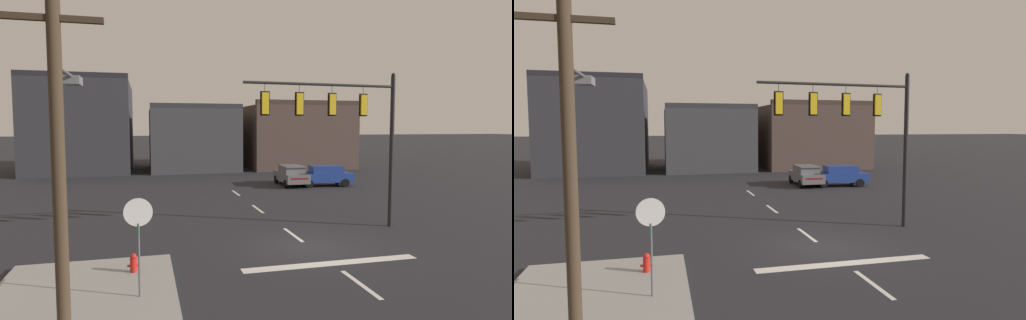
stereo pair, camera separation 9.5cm
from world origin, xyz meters
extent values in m
plane|color=#232328|center=(0.00, 0.00, 0.00)|extent=(400.00, 400.00, 0.00)
cube|color=gray|center=(-7.90, -4.00, 0.07)|extent=(5.00, 8.00, 0.15)
cube|color=silver|center=(0.00, -2.00, 0.00)|extent=(6.40, 0.50, 0.01)
cube|color=silver|center=(0.00, -4.00, 0.00)|extent=(0.16, 2.40, 0.01)
cube|color=silver|center=(0.00, 2.00, 0.00)|extent=(0.16, 2.40, 0.01)
cube|color=silver|center=(0.00, 8.00, 0.00)|extent=(0.16, 2.40, 0.01)
cube|color=silver|center=(0.00, 14.00, 0.00)|extent=(0.16, 2.40, 0.01)
cylinder|color=black|center=(4.98, 2.36, 3.52)|extent=(0.20, 0.20, 7.04)
cylinder|color=black|center=(1.38, 2.19, 6.55)|extent=(7.19, 0.46, 0.12)
sphere|color=black|center=(4.98, 2.36, 7.09)|extent=(0.18, 0.18, 0.18)
cylinder|color=#56565B|center=(3.41, 2.29, 6.31)|extent=(0.03, 0.03, 0.35)
cube|color=gold|center=(3.41, 2.29, 5.69)|extent=(0.31, 0.25, 0.90)
sphere|color=red|center=(3.41, 2.42, 5.97)|extent=(0.20, 0.20, 0.20)
sphere|color=#2D2314|center=(3.41, 2.42, 5.69)|extent=(0.20, 0.20, 0.20)
sphere|color=black|center=(3.41, 2.42, 5.41)|extent=(0.20, 0.20, 0.20)
cube|color=black|center=(3.41, 2.27, 5.69)|extent=(0.42, 0.05, 1.02)
cylinder|color=#56565B|center=(1.85, 2.21, 6.31)|extent=(0.03, 0.03, 0.35)
cube|color=gold|center=(1.85, 2.21, 5.69)|extent=(0.31, 0.25, 0.90)
sphere|color=red|center=(1.84, 2.34, 5.97)|extent=(0.20, 0.20, 0.20)
sphere|color=#2D2314|center=(1.84, 2.34, 5.69)|extent=(0.20, 0.20, 0.20)
sphere|color=black|center=(1.84, 2.34, 5.41)|extent=(0.20, 0.20, 0.20)
cube|color=black|center=(1.85, 2.19, 5.69)|extent=(0.42, 0.05, 1.02)
cylinder|color=#56565B|center=(0.29, 2.14, 6.31)|extent=(0.03, 0.03, 0.35)
cube|color=gold|center=(0.29, 2.14, 5.69)|extent=(0.31, 0.25, 0.90)
sphere|color=red|center=(0.28, 2.27, 5.97)|extent=(0.20, 0.20, 0.20)
sphere|color=#2D2314|center=(0.28, 2.27, 5.69)|extent=(0.20, 0.20, 0.20)
sphere|color=black|center=(0.28, 2.27, 5.41)|extent=(0.20, 0.20, 0.20)
cube|color=black|center=(0.29, 2.12, 5.69)|extent=(0.42, 0.05, 1.02)
cylinder|color=#56565B|center=(-1.27, 2.07, 6.31)|extent=(0.03, 0.03, 0.35)
cube|color=gold|center=(-1.27, 2.07, 5.69)|extent=(0.31, 0.25, 0.90)
sphere|color=red|center=(-1.28, 2.20, 5.97)|extent=(0.20, 0.20, 0.20)
sphere|color=#2D2314|center=(-1.28, 2.20, 5.69)|extent=(0.20, 0.20, 0.20)
sphere|color=black|center=(-1.28, 2.20, 5.41)|extent=(0.20, 0.20, 0.20)
cube|color=black|center=(-1.27, 2.05, 5.69)|extent=(0.42, 0.05, 1.02)
cylinder|color=#56565B|center=(-6.40, -3.65, 1.07)|extent=(0.06, 0.06, 2.15)
cylinder|color=white|center=(-6.40, -3.65, 2.45)|extent=(0.76, 0.03, 0.76)
cylinder|color=#B21414|center=(-6.40, -3.63, 2.45)|extent=(0.68, 0.03, 0.68)
cube|color=#19592D|center=(-6.40, -3.65, 2.00)|extent=(0.02, 0.64, 0.16)
cube|color=slate|center=(5.10, 16.77, 0.70)|extent=(2.01, 4.48, 0.70)
cube|color=slate|center=(5.09, 16.62, 1.33)|extent=(1.72, 2.54, 0.56)
cube|color=#2D3842|center=(5.13, 17.38, 1.31)|extent=(1.53, 0.32, 0.47)
cube|color=#2D3842|center=(5.03, 15.45, 1.31)|extent=(1.53, 0.29, 0.46)
cylinder|color=black|center=(4.32, 18.26, 0.32)|extent=(0.25, 0.65, 0.64)
cylinder|color=black|center=(6.02, 18.18, 0.32)|extent=(0.25, 0.65, 0.64)
cylinder|color=black|center=(4.18, 15.36, 0.32)|extent=(0.25, 0.65, 0.64)
cylinder|color=black|center=(5.88, 15.28, 0.32)|extent=(0.25, 0.65, 0.64)
sphere|color=silver|center=(4.63, 18.97, 0.75)|extent=(0.16, 0.16, 0.16)
sphere|color=silver|center=(5.78, 18.92, 0.75)|extent=(0.16, 0.16, 0.16)
cube|color=maroon|center=(4.99, 14.59, 0.78)|extent=(1.37, 0.11, 0.12)
cube|color=navy|center=(7.50, 15.76, 0.70)|extent=(4.55, 2.20, 0.70)
cube|color=navy|center=(7.65, 15.74, 1.33)|extent=(2.60, 1.82, 0.56)
cube|color=#2D3842|center=(6.88, 15.82, 1.31)|extent=(0.39, 1.54, 0.47)
cube|color=#2D3842|center=(8.81, 15.64, 1.31)|extent=(0.36, 1.53, 0.46)
cylinder|color=black|center=(5.97, 15.05, 0.32)|extent=(0.66, 0.28, 0.64)
cylinder|color=black|center=(6.13, 16.74, 0.32)|extent=(0.66, 0.28, 0.64)
cylinder|color=black|center=(8.86, 14.78, 0.32)|extent=(0.66, 0.28, 0.64)
cylinder|color=black|center=(9.02, 16.47, 0.32)|extent=(0.66, 0.28, 0.64)
sphere|color=silver|center=(5.27, 15.39, 0.75)|extent=(0.16, 0.16, 0.16)
sphere|color=silver|center=(5.38, 16.53, 0.75)|extent=(0.16, 0.16, 0.16)
cube|color=maroon|center=(9.67, 15.56, 0.78)|extent=(0.17, 1.37, 0.12)
cylinder|color=#423323|center=(-7.80, -6.39, 4.08)|extent=(0.26, 0.26, 8.15)
cube|color=#382B1E|center=(-7.80, -6.39, 6.75)|extent=(1.80, 0.12, 0.12)
cylinder|color=#56565B|center=(-7.80, -5.34, 5.89)|extent=(0.08, 2.10, 0.08)
cube|color=slate|center=(-7.80, -4.29, 5.81)|extent=(0.36, 0.64, 0.20)
cylinder|color=red|center=(-6.61, -1.60, 0.33)|extent=(0.22, 0.22, 0.55)
cylinder|color=red|center=(-6.61, -1.60, 0.05)|extent=(0.30, 0.30, 0.10)
sphere|color=red|center=(-6.61, -1.60, 0.65)|extent=(0.20, 0.20, 0.20)
cylinder|color=red|center=(-6.76, -1.60, 0.35)|extent=(0.10, 0.08, 0.08)
cylinder|color=red|center=(-6.46, -1.60, 0.35)|extent=(0.10, 0.08, 0.08)
cube|color=#2D2D33|center=(-12.49, 33.43, 4.58)|extent=(9.81, 13.68, 9.16)
cube|color=black|center=(-12.49, 26.90, 9.41)|extent=(9.81, 0.60, 0.50)
cube|color=#38383D|center=(-1.12, 31.49, 3.23)|extent=(9.08, 9.78, 6.46)
cube|color=#2B2B30|center=(-1.12, 26.90, 6.71)|extent=(9.08, 0.60, 0.50)
cube|color=#473833|center=(10.63, 32.91, 3.47)|extent=(11.54, 12.62, 6.95)
cube|color=#3A2B26|center=(10.63, 26.90, 7.20)|extent=(11.54, 0.60, 0.50)
camera|label=1|loc=(-6.19, -15.23, 4.74)|focal=29.85mm
camera|label=2|loc=(-6.10, -15.25, 4.74)|focal=29.85mm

